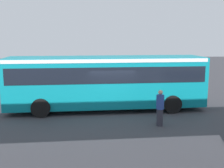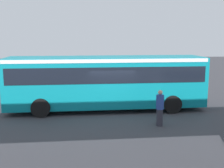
% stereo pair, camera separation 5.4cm
% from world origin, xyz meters
% --- Properties ---
extents(ground, '(80.00, 80.00, 0.00)m').
position_xyz_m(ground, '(0.00, 0.00, 0.00)').
color(ground, '#38383D').
extents(city_bus, '(11.54, 2.85, 3.15)m').
position_xyz_m(city_bus, '(0.23, -0.55, 1.88)').
color(city_bus, '#0C8493').
rests_on(city_bus, ground).
extents(pedestrian, '(0.38, 0.38, 1.79)m').
position_xyz_m(pedestrian, '(-2.11, 2.83, 0.89)').
color(pedestrian, '#2D2D38').
rests_on(pedestrian, ground).
extents(traffic_sign, '(0.08, 0.60, 2.80)m').
position_xyz_m(traffic_sign, '(1.72, -3.64, 1.89)').
color(traffic_sign, slate).
rests_on(traffic_sign, ground).
extents(lane_dash_leftmost, '(2.00, 0.20, 0.01)m').
position_xyz_m(lane_dash_leftmost, '(-6.00, -3.47, 0.00)').
color(lane_dash_leftmost, silver).
rests_on(lane_dash_leftmost, ground).
extents(lane_dash_left, '(2.00, 0.20, 0.01)m').
position_xyz_m(lane_dash_left, '(-2.00, -3.47, 0.00)').
color(lane_dash_left, silver).
rests_on(lane_dash_left, ground).
extents(lane_dash_centre, '(2.00, 0.20, 0.01)m').
position_xyz_m(lane_dash_centre, '(2.00, -3.47, 0.00)').
color(lane_dash_centre, silver).
rests_on(lane_dash_centre, ground).
extents(lane_dash_right, '(2.00, 0.20, 0.01)m').
position_xyz_m(lane_dash_right, '(6.00, -3.47, 0.00)').
color(lane_dash_right, silver).
rests_on(lane_dash_right, ground).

